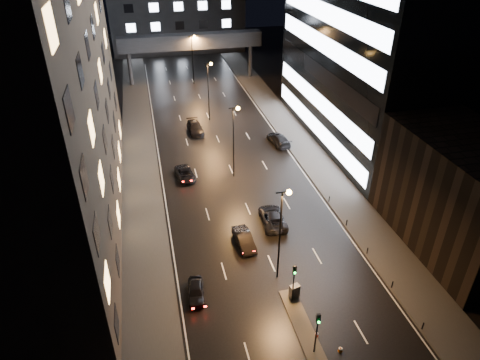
{
  "coord_description": "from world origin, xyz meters",
  "views": [
    {
      "loc": [
        -10.67,
        -21.5,
        30.24
      ],
      "look_at": [
        -0.9,
        20.4,
        4.0
      ],
      "focal_mm": 32.0,
      "sensor_mm": 36.0,
      "label": 1
    }
  ],
  "objects_px": {
    "car_away_b": "(244,239)",
    "car_toward_b": "(279,139)",
    "car_away_c": "(185,174)",
    "car_away_a": "(196,291)",
    "car_toward_a": "(273,218)",
    "utility_cabinet": "(294,291)",
    "car_away_d": "(195,128)"
  },
  "relations": [
    {
      "from": "car_away_b",
      "to": "utility_cabinet",
      "type": "height_order",
      "value": "utility_cabinet"
    },
    {
      "from": "car_away_c",
      "to": "car_away_b",
      "type": "bearing_deg",
      "value": -81.03
    },
    {
      "from": "car_away_c",
      "to": "car_toward_b",
      "type": "xyz_separation_m",
      "value": [
        15.56,
        7.09,
        0.16
      ]
    },
    {
      "from": "car_away_c",
      "to": "car_away_d",
      "type": "height_order",
      "value": "car_away_d"
    },
    {
      "from": "car_away_a",
      "to": "car_toward_a",
      "type": "distance_m",
      "value": 13.82
    },
    {
      "from": "car_toward_a",
      "to": "utility_cabinet",
      "type": "bearing_deg",
      "value": 86.77
    },
    {
      "from": "car_away_b",
      "to": "car_away_d",
      "type": "distance_m",
      "value": 29.93
    },
    {
      "from": "car_away_a",
      "to": "utility_cabinet",
      "type": "distance_m",
      "value": 9.16
    },
    {
      "from": "car_away_a",
      "to": "car_away_d",
      "type": "distance_m",
      "value": 36.45
    },
    {
      "from": "car_toward_a",
      "to": "car_away_d",
      "type": "bearing_deg",
      "value": -75.29
    },
    {
      "from": "car_away_b",
      "to": "car_toward_b",
      "type": "xyz_separation_m",
      "value": [
        11.06,
        22.62,
        0.07
      ]
    },
    {
      "from": "car_away_a",
      "to": "car_toward_b",
      "type": "bearing_deg",
      "value": 64.95
    },
    {
      "from": "car_away_a",
      "to": "car_away_b",
      "type": "relative_size",
      "value": 0.83
    },
    {
      "from": "car_away_b",
      "to": "car_away_c",
      "type": "distance_m",
      "value": 16.18
    },
    {
      "from": "car_toward_b",
      "to": "utility_cabinet",
      "type": "distance_m",
      "value": 32.17
    },
    {
      "from": "car_away_a",
      "to": "car_away_d",
      "type": "height_order",
      "value": "car_away_d"
    },
    {
      "from": "car_away_d",
      "to": "car_toward_a",
      "type": "bearing_deg",
      "value": -82.59
    },
    {
      "from": "car_away_c",
      "to": "car_toward_b",
      "type": "distance_m",
      "value": 17.1
    },
    {
      "from": "car_toward_b",
      "to": "car_toward_a",
      "type": "bearing_deg",
      "value": 64.12
    },
    {
      "from": "car_away_a",
      "to": "car_toward_a",
      "type": "relative_size",
      "value": 0.67
    },
    {
      "from": "car_away_a",
      "to": "car_away_b",
      "type": "height_order",
      "value": "car_away_b"
    },
    {
      "from": "car_away_b",
      "to": "car_away_a",
      "type": "bearing_deg",
      "value": -139.05
    },
    {
      "from": "car_away_d",
      "to": "utility_cabinet",
      "type": "height_order",
      "value": "car_away_d"
    },
    {
      "from": "car_toward_b",
      "to": "utility_cabinet",
      "type": "relative_size",
      "value": 4.11
    },
    {
      "from": "car_away_c",
      "to": "car_toward_b",
      "type": "relative_size",
      "value": 0.84
    },
    {
      "from": "car_toward_a",
      "to": "car_away_c",
      "type": "bearing_deg",
      "value": -51.64
    },
    {
      "from": "car_away_b",
      "to": "car_away_d",
      "type": "bearing_deg",
      "value": 87.7
    },
    {
      "from": "car_toward_a",
      "to": "utility_cabinet",
      "type": "relative_size",
      "value": 4.1
    },
    {
      "from": "car_away_d",
      "to": "car_away_c",
      "type": "bearing_deg",
      "value": -106.95
    },
    {
      "from": "car_away_b",
      "to": "car_toward_a",
      "type": "distance_m",
      "value": 5.15
    },
    {
      "from": "utility_cabinet",
      "to": "car_toward_b",
      "type": "bearing_deg",
      "value": 59.36
    },
    {
      "from": "car_toward_b",
      "to": "car_away_b",
      "type": "bearing_deg",
      "value": 57.53
    }
  ]
}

